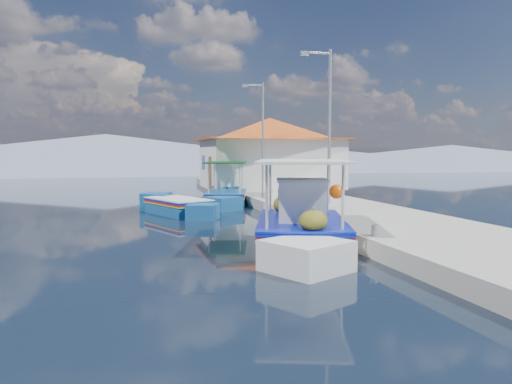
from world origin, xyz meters
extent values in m
plane|color=black|center=(0.00, 0.00, 0.00)|extent=(160.00, 160.00, 0.00)
cube|color=gray|center=(5.90, 6.00, 0.25)|extent=(5.00, 44.00, 0.50)
cylinder|color=#A5A8AD|center=(3.80, -3.00, 0.65)|extent=(0.20, 0.20, 0.30)
cylinder|color=#A5A8AD|center=(3.80, 2.00, 0.65)|extent=(0.20, 0.20, 0.30)
cylinder|color=#A5A8AD|center=(3.80, 8.00, 0.65)|extent=(0.20, 0.20, 0.30)
cylinder|color=#A5A8AD|center=(3.80, 14.00, 0.65)|extent=(0.20, 0.20, 0.30)
cube|color=silver|center=(2.24, -1.47, 0.24)|extent=(3.72, 5.22, 1.03)
cube|color=silver|center=(1.28, 1.50, 0.37)|extent=(2.31, 2.31, 1.14)
cube|color=silver|center=(3.17, -4.35, 0.24)|extent=(2.25, 2.25, 0.98)
cube|color=#0C1D9E|center=(2.24, -1.47, 0.72)|extent=(3.84, 5.38, 0.07)
cube|color=red|center=(2.24, -1.47, 0.63)|extent=(3.84, 5.38, 0.05)
cube|color=yellow|center=(2.24, -1.47, 0.55)|extent=(3.84, 5.38, 0.04)
cube|color=#0C1D9E|center=(2.24, -1.47, 0.79)|extent=(3.84, 5.34, 0.05)
cube|color=brown|center=(2.24, -1.47, 0.76)|extent=(3.51, 5.07, 0.05)
cube|color=silver|center=(2.34, -1.78, 1.36)|extent=(1.68, 1.75, 1.19)
cube|color=silver|center=(2.34, -1.78, 1.98)|extent=(1.83, 1.89, 0.07)
cylinder|color=beige|center=(0.72, 0.12, 1.63)|extent=(0.08, 0.08, 1.74)
cylinder|color=beige|center=(2.54, 0.70, 1.63)|extent=(0.08, 0.08, 1.74)
cylinder|color=beige|center=(1.94, -3.65, 1.63)|extent=(0.08, 0.08, 1.74)
cylinder|color=beige|center=(3.76, -3.06, 1.63)|extent=(0.08, 0.08, 1.74)
cube|color=silver|center=(2.24, -1.47, 2.50)|extent=(3.84, 5.26, 0.08)
ellipsoid|color=#4C4C14|center=(1.36, -0.16, 1.07)|extent=(0.83, 0.91, 0.62)
ellipsoid|color=#4C4C14|center=(1.91, 0.59, 1.02)|extent=(0.69, 0.76, 0.52)
ellipsoid|color=#4C4C14|center=(3.05, -3.27, 1.04)|extent=(0.74, 0.81, 0.55)
sphere|color=#FF5E08|center=(3.07, -0.52, 1.57)|extent=(0.43, 0.43, 0.43)
cube|color=navy|center=(2.40, 10.21, 0.21)|extent=(2.83, 3.99, 0.92)
cube|color=navy|center=(1.75, 12.54, 0.33)|extent=(1.90, 1.90, 1.02)
cube|color=navy|center=(3.02, 7.95, 0.21)|extent=(1.85, 1.85, 0.87)
cube|color=#0C1D9E|center=(2.40, 10.21, 0.64)|extent=(2.92, 4.11, 0.06)
cube|color=red|center=(2.40, 10.21, 0.56)|extent=(2.92, 4.11, 0.05)
cube|color=yellow|center=(2.40, 10.21, 0.49)|extent=(2.92, 4.11, 0.04)
cube|color=navy|center=(2.40, 10.21, 0.71)|extent=(2.93, 4.08, 0.05)
cube|color=brown|center=(2.40, 10.21, 0.68)|extent=(2.66, 3.88, 0.05)
cylinder|color=beige|center=(1.24, 11.45, 1.45)|extent=(0.07, 0.07, 1.55)
cylinder|color=beige|center=(2.74, 11.87, 1.45)|extent=(0.07, 0.07, 1.55)
cylinder|color=beige|center=(2.06, 8.54, 1.45)|extent=(0.07, 0.07, 1.55)
cylinder|color=beige|center=(3.55, 8.96, 1.45)|extent=(0.07, 0.07, 1.55)
cube|color=#0B3714|center=(2.40, 10.21, 2.23)|extent=(2.92, 4.01, 0.07)
cube|color=navy|center=(-0.45, 7.03, 0.21)|extent=(2.82, 3.63, 0.90)
cube|color=navy|center=(0.38, 9.02, 0.32)|extent=(1.60, 1.60, 0.99)
cube|color=navy|center=(-1.26, 5.10, 0.21)|extent=(1.55, 1.55, 0.85)
cube|color=#0C1D9E|center=(-0.45, 7.03, 0.62)|extent=(2.90, 3.74, 0.06)
cube|color=red|center=(-0.45, 7.03, 0.55)|extent=(2.90, 3.74, 0.05)
cube|color=yellow|center=(-0.45, 7.03, 0.48)|extent=(2.90, 3.74, 0.04)
cube|color=silver|center=(-0.45, 7.03, 0.69)|extent=(2.90, 3.72, 0.05)
cube|color=brown|center=(-0.45, 7.03, 0.66)|extent=(2.66, 3.52, 0.05)
cube|color=white|center=(6.20, 15.00, 2.00)|extent=(8.00, 6.00, 3.00)
cube|color=#AB5317|center=(6.20, 15.00, 3.55)|extent=(8.64, 6.48, 0.10)
pyramid|color=#AB5317|center=(6.20, 15.00, 4.20)|extent=(10.49, 10.49, 1.40)
cube|color=brown|center=(2.22, 14.00, 1.50)|extent=(0.06, 1.00, 2.00)
cube|color=#0C1D9E|center=(2.22, 16.50, 2.10)|extent=(0.06, 1.20, 0.90)
cylinder|color=#A5A8AD|center=(4.60, 2.00, 3.50)|extent=(0.12, 0.12, 6.00)
cylinder|color=#A5A8AD|center=(4.10, 2.00, 6.35)|extent=(1.00, 0.08, 0.08)
cube|color=#A5A8AD|center=(3.60, 2.00, 6.30)|extent=(0.30, 0.14, 0.14)
cylinder|color=#A5A8AD|center=(4.60, 11.00, 3.50)|extent=(0.12, 0.12, 6.00)
cylinder|color=#A5A8AD|center=(4.10, 11.00, 6.35)|extent=(1.00, 0.08, 0.08)
cube|color=#A5A8AD|center=(3.60, 11.00, 6.30)|extent=(0.30, 0.14, 0.14)
cone|color=slate|center=(-5.00, 56.00, 2.45)|extent=(96.00, 96.00, 5.50)
cone|color=slate|center=(25.00, 56.00, 1.60)|extent=(76.80, 76.80, 3.80)
cone|color=slate|center=(50.00, 56.00, 1.80)|extent=(89.60, 89.60, 4.20)
camera|label=1|loc=(-2.77, -15.00, 2.78)|focal=34.69mm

